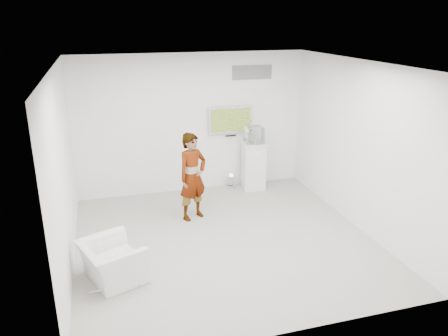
# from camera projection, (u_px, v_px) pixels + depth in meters

# --- Properties ---
(room) EXTENTS (5.01, 5.01, 3.00)m
(room) POSITION_uv_depth(u_px,v_px,m) (224.00, 158.00, 7.13)
(room) COLOR #A29B94
(room) RESTS_ON ground
(tv) EXTENTS (1.00, 0.08, 0.60)m
(tv) POSITION_uv_depth(u_px,v_px,m) (230.00, 120.00, 9.56)
(tv) COLOR silver
(tv) RESTS_ON room
(logo_decal) EXTENTS (0.90, 0.02, 0.30)m
(logo_decal) POSITION_uv_depth(u_px,v_px,m) (252.00, 72.00, 9.40)
(logo_decal) COLOR slate
(logo_decal) RESTS_ON room
(person) EXTENTS (0.73, 0.64, 1.69)m
(person) POSITION_uv_depth(u_px,v_px,m) (193.00, 177.00, 8.20)
(person) COLOR silver
(person) RESTS_ON room
(armchair) EXTENTS (1.06, 1.13, 0.59)m
(armchair) POSITION_uv_depth(u_px,v_px,m) (112.00, 262.00, 6.38)
(armchair) COLOR silver
(armchair) RESTS_ON room
(pedestal) EXTENTS (0.58, 0.58, 1.07)m
(pedestal) POSITION_uv_depth(u_px,v_px,m) (253.00, 166.00, 9.75)
(pedestal) COLOR white
(pedestal) RESTS_ON room
(floor_uplight) EXTENTS (0.27, 0.27, 0.32)m
(floor_uplight) POSITION_uv_depth(u_px,v_px,m) (231.00, 181.00, 9.89)
(floor_uplight) COLOR silver
(floor_uplight) RESTS_ON room
(vitrine) EXTENTS (0.36, 0.36, 0.35)m
(vitrine) POSITION_uv_depth(u_px,v_px,m) (254.00, 135.00, 9.52)
(vitrine) COLOR white
(vitrine) RESTS_ON pedestal
(console) EXTENTS (0.05, 0.15, 0.20)m
(console) POSITION_uv_depth(u_px,v_px,m) (254.00, 138.00, 9.54)
(console) COLOR white
(console) RESTS_ON pedestal
(wii_remote) EXTENTS (0.11, 0.13, 0.03)m
(wii_remote) POSITION_uv_depth(u_px,v_px,m) (197.00, 138.00, 8.24)
(wii_remote) COLOR white
(wii_remote) RESTS_ON person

